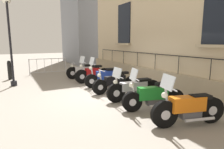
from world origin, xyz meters
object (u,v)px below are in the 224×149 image
at_px(motorcycle_silver, 134,88).
at_px(motorcycle_orange, 188,108).
at_px(motorcycle_red, 93,74).
at_px(motorcycle_white, 84,71).
at_px(lamppost, 8,18).
at_px(motorcycle_blue, 105,77).
at_px(motorcycle_green, 153,96).
at_px(bollard, 10,70).
at_px(crowd_barrier, 48,66).
at_px(motorcycle_black, 116,83).

height_order(motorcycle_silver, motorcycle_orange, motorcycle_orange).
bearing_deg(motorcycle_red, motorcycle_white, -87.25).
xyz_separation_m(motorcycle_white, motorcycle_silver, (-0.19, 4.87, 0.01)).
bearing_deg(motorcycle_silver, motorcycle_red, -87.90).
bearing_deg(lamppost, motorcycle_silver, 129.60).
xyz_separation_m(motorcycle_white, motorcycle_red, (-0.06, 1.23, 0.03)).
height_order(motorcycle_blue, motorcycle_green, motorcycle_blue).
distance_m(motorcycle_blue, bollard, 5.77).
bearing_deg(motorcycle_green, crowd_barrier, -78.98).
height_order(motorcycle_white, lamppost, lamppost).
height_order(motorcycle_black, motorcycle_orange, motorcycle_orange).
height_order(motorcycle_silver, motorcycle_green, motorcycle_green).
distance_m(motorcycle_black, motorcycle_orange, 3.72).
relative_size(motorcycle_blue, motorcycle_silver, 0.93).
height_order(motorcycle_black, motorcycle_silver, motorcycle_silver).
height_order(motorcycle_black, bollard, bollard).
bearing_deg(motorcycle_silver, motorcycle_blue, -89.85).
distance_m(motorcycle_black, lamppost, 5.83).
distance_m(motorcycle_black, motorcycle_silver, 1.26).
bearing_deg(motorcycle_silver, motorcycle_green, 85.85).
xyz_separation_m(motorcycle_white, motorcycle_black, (-0.12, 3.61, -0.03)).
xyz_separation_m(lamppost, bollard, (0.13, -1.90, -2.65)).
xyz_separation_m(motorcycle_red, motorcycle_black, (-0.06, 2.38, -0.06)).
bearing_deg(crowd_barrier, lamppost, 51.84).
relative_size(motorcycle_white, motorcycle_black, 0.93).
xyz_separation_m(motorcycle_blue, crowd_barrier, (1.74, -4.97, 0.11)).
height_order(motorcycle_silver, bollard, motorcycle_silver).
height_order(motorcycle_red, motorcycle_silver, motorcycle_red).
bearing_deg(motorcycle_blue, lamppost, -30.31).
xyz_separation_m(motorcycle_orange, crowd_barrier, (1.70, -9.85, 0.10)).
xyz_separation_m(motorcycle_blue, bollard, (4.00, -4.16, 0.10)).
relative_size(motorcycle_black, motorcycle_orange, 1.07).
relative_size(motorcycle_green, motorcycle_orange, 1.01).
distance_m(motorcycle_black, bollard, 6.62).
distance_m(motorcycle_white, motorcycle_red, 1.23).
bearing_deg(bollard, motorcycle_black, 126.45).
relative_size(motorcycle_green, bollard, 1.88).
bearing_deg(motorcycle_orange, motorcycle_black, -89.55).
relative_size(motorcycle_white, lamppost, 0.47).
relative_size(motorcycle_silver, crowd_barrier, 0.96).
height_order(motorcycle_silver, crowd_barrier, motorcycle_silver).
xyz_separation_m(motorcycle_white, motorcycle_blue, (-0.19, 2.44, 0.02)).
bearing_deg(motorcycle_silver, motorcycle_white, -87.74).
xyz_separation_m(motorcycle_green, motorcycle_orange, (-0.04, 1.31, 0.02)).
bearing_deg(bollard, motorcycle_white, 155.79).
xyz_separation_m(motorcycle_orange, lamppost, (3.83, -7.14, 2.74)).
bearing_deg(lamppost, motorcycle_blue, 149.69).
bearing_deg(motorcycle_white, motorcycle_orange, 91.15).
height_order(motorcycle_green, lamppost, lamppost).
bearing_deg(crowd_barrier, motorcycle_orange, 99.80).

